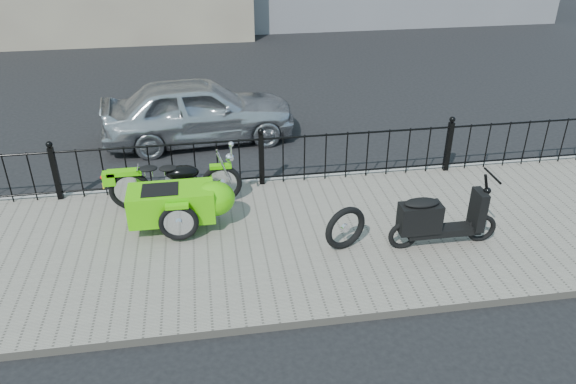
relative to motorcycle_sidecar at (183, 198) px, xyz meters
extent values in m
plane|color=black|center=(1.36, -0.14, -0.59)|extent=(120.00, 120.00, 0.00)
cube|color=gray|center=(1.36, -0.64, -0.53)|extent=(30.00, 3.80, 0.12)
cube|color=gray|center=(1.36, 1.30, -0.53)|extent=(30.00, 0.10, 0.12)
cylinder|color=black|center=(1.36, 1.16, 0.40)|extent=(14.00, 0.04, 0.04)
cylinder|color=black|center=(1.36, 1.16, -0.35)|extent=(14.00, 0.04, 0.04)
cube|color=black|center=(-2.14, 1.16, 0.01)|extent=(0.09, 0.09, 0.96)
sphere|color=black|center=(-2.14, 1.16, 0.55)|extent=(0.11, 0.11, 0.11)
cube|color=black|center=(1.36, 1.16, 0.01)|extent=(0.09, 0.09, 0.96)
sphere|color=black|center=(1.36, 1.16, 0.55)|extent=(0.11, 0.11, 0.11)
cube|color=black|center=(4.86, 1.16, 0.01)|extent=(0.09, 0.09, 0.96)
sphere|color=black|center=(4.86, 1.16, 0.55)|extent=(0.11, 0.11, 0.11)
torus|color=black|center=(0.62, 0.61, -0.13)|extent=(0.69, 0.09, 0.69)
torus|color=black|center=(-0.88, 0.61, -0.13)|extent=(0.69, 0.09, 0.69)
torus|color=black|center=(-0.08, -0.53, -0.13)|extent=(0.60, 0.08, 0.60)
cube|color=gray|center=(-0.13, 0.61, -0.11)|extent=(0.34, 0.22, 0.24)
cylinder|color=black|center=(-0.13, 0.61, -0.18)|extent=(1.40, 0.04, 0.04)
ellipsoid|color=black|center=(-0.01, 0.61, 0.13)|extent=(0.54, 0.29, 0.26)
cylinder|color=silver|center=(0.80, 0.61, 0.49)|extent=(0.03, 0.56, 0.03)
cylinder|color=silver|center=(0.68, 0.61, 0.18)|extent=(0.25, 0.04, 0.59)
sphere|color=silver|center=(0.78, 0.61, 0.35)|extent=(0.15, 0.15, 0.15)
cube|color=#4BCC06|center=(0.62, 0.61, 0.20)|extent=(0.36, 0.12, 0.06)
cube|color=#4BCC06|center=(-0.93, 0.61, 0.21)|extent=(0.55, 0.16, 0.08)
ellipsoid|color=black|center=(-0.23, 0.61, 0.23)|extent=(0.31, 0.22, 0.08)
ellipsoid|color=black|center=(-0.55, 0.61, 0.25)|extent=(0.31, 0.22, 0.08)
sphere|color=red|center=(-1.28, 0.61, 0.15)|extent=(0.07, 0.07, 0.07)
cube|color=yellow|center=(-1.30, 0.71, -0.03)|extent=(0.02, 0.14, 0.10)
cube|color=#4BCC06|center=(-0.18, -0.14, 0.00)|extent=(1.30, 0.62, 0.50)
ellipsoid|color=#4BCC06|center=(0.47, -0.14, 0.02)|extent=(0.65, 0.60, 0.54)
cube|color=black|center=(-0.33, -0.14, 0.23)|extent=(0.55, 0.43, 0.06)
cube|color=#4BCC06|center=(-0.08, -0.53, 0.16)|extent=(0.34, 0.11, 0.06)
torus|color=black|center=(4.42, -1.20, -0.25)|extent=(0.46, 0.08, 0.46)
torus|color=black|center=(3.19, -1.20, -0.25)|extent=(0.46, 0.08, 0.46)
cube|color=black|center=(3.80, -1.20, -0.23)|extent=(1.12, 0.25, 0.11)
cube|color=black|center=(3.41, -1.20, 0.03)|extent=(0.61, 0.29, 0.45)
ellipsoid|color=black|center=(3.41, -1.20, 0.28)|extent=(0.52, 0.26, 0.10)
cube|color=black|center=(4.31, -1.20, 0.08)|extent=(0.13, 0.34, 0.61)
cylinder|color=black|center=(4.39, -1.20, 0.42)|extent=(0.17, 0.04, 0.50)
cylinder|color=black|center=(4.43, -1.20, 0.64)|extent=(0.03, 0.49, 0.03)
torus|color=black|center=(2.34, -1.06, -0.13)|extent=(0.68, 0.34, 0.69)
imported|color=#B8BBC0|center=(0.31, 3.58, 0.09)|extent=(4.15, 1.97, 1.37)
camera|label=1|loc=(0.42, -7.78, 4.33)|focal=35.00mm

